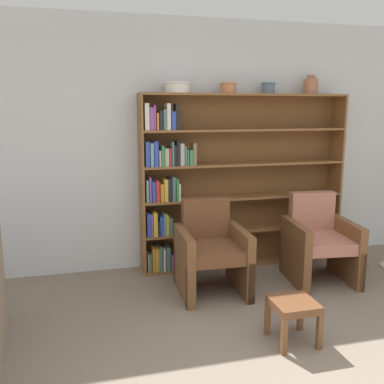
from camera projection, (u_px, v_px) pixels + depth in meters
The scene contains 9 objects.
wall_back at pixel (199, 145), 4.85m from camera, with size 12.00×0.06×2.75m.
bookshelf at pixel (224, 182), 4.83m from camera, with size 2.36×0.30×1.95m.
bowl_sage at pixel (177, 87), 4.47m from camera, with size 0.29×0.29×0.11m.
bowl_copper at pixel (228, 87), 4.61m from camera, with size 0.19×0.19×0.12m.
bowl_slate at pixel (268, 87), 4.73m from camera, with size 0.17×0.17×0.12m.
vase_tall at pixel (311, 86), 4.85m from camera, with size 0.16×0.16×0.21m.
armchair_leather at pixel (211, 251), 4.19m from camera, with size 0.66×0.70×0.90m.
armchair_cushioned at pixel (319, 242), 4.48m from camera, with size 0.71×0.75×0.90m.
footstool at pixel (293, 309), 3.28m from camera, with size 0.33×0.33×0.34m.
Camera 1 is at (-1.29, -1.77, 1.79)m, focal length 40.00 mm.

